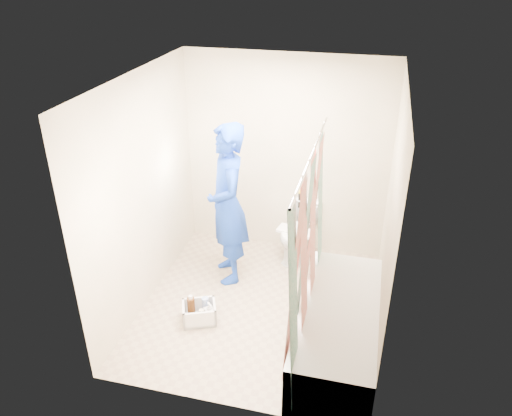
% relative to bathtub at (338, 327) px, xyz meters
% --- Properties ---
extents(floor, '(2.60, 2.60, 0.00)m').
position_rel_bathtub_xyz_m(floor, '(-0.85, 0.43, -0.27)').
color(floor, gray).
rests_on(floor, ground).
extents(ceiling, '(2.40, 2.60, 0.02)m').
position_rel_bathtub_xyz_m(ceiling, '(-0.85, 0.43, 2.13)').
color(ceiling, silver).
rests_on(ceiling, wall_back).
extents(wall_back, '(2.40, 0.02, 2.40)m').
position_rel_bathtub_xyz_m(wall_back, '(-0.85, 1.73, 0.93)').
color(wall_back, beige).
rests_on(wall_back, ground).
extents(wall_front, '(2.40, 0.02, 2.40)m').
position_rel_bathtub_xyz_m(wall_front, '(-0.85, -0.88, 0.93)').
color(wall_front, beige).
rests_on(wall_front, ground).
extents(wall_left, '(0.02, 2.60, 2.40)m').
position_rel_bathtub_xyz_m(wall_left, '(-2.05, 0.43, 0.93)').
color(wall_left, beige).
rests_on(wall_left, ground).
extents(wall_right, '(0.02, 2.60, 2.40)m').
position_rel_bathtub_xyz_m(wall_right, '(0.35, 0.43, 0.93)').
color(wall_right, beige).
rests_on(wall_right, ground).
extents(bathtub, '(0.70, 1.75, 0.50)m').
position_rel_bathtub_xyz_m(bathtub, '(0.00, 0.00, 0.00)').
color(bathtub, white).
rests_on(bathtub, ground).
extents(curtain_rod, '(0.02, 1.90, 0.02)m').
position_rel_bathtub_xyz_m(curtain_rod, '(-0.33, 0.00, 1.68)').
color(curtain_rod, silver).
rests_on(curtain_rod, wall_back).
extents(shower_curtain, '(0.06, 1.75, 1.80)m').
position_rel_bathtub_xyz_m(shower_curtain, '(-0.33, 0.00, 0.75)').
color(shower_curtain, silver).
rests_on(shower_curtain, curtain_rod).
extents(toilet, '(0.52, 0.75, 0.70)m').
position_rel_bathtub_xyz_m(toilet, '(-0.63, 1.51, 0.08)').
color(toilet, white).
rests_on(toilet, ground).
extents(tank_lid, '(0.46, 0.27, 0.03)m').
position_rel_bathtub_xyz_m(tank_lid, '(-0.65, 1.40, 0.14)').
color(tank_lid, white).
rests_on(tank_lid, toilet).
extents(tank_internals, '(0.17, 0.07, 0.23)m').
position_rel_bathtub_xyz_m(tank_internals, '(-0.63, 1.70, 0.42)').
color(tank_internals, black).
rests_on(tank_internals, toilet).
extents(plumber, '(0.69, 0.79, 1.83)m').
position_rel_bathtub_xyz_m(plumber, '(-1.33, 0.92, 0.65)').
color(plumber, '#0E108C').
rests_on(plumber, ground).
extents(cleaning_caddy, '(0.41, 0.37, 0.25)m').
position_rel_bathtub_xyz_m(cleaning_caddy, '(-1.38, 0.08, -0.17)').
color(cleaning_caddy, silver).
rests_on(cleaning_caddy, ground).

